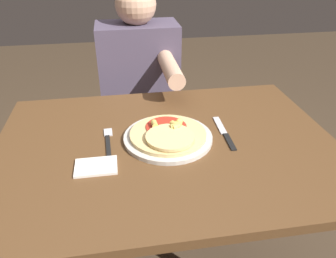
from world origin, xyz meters
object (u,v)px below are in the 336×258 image
(pizza, at_px, (169,134))
(fork, at_px, (108,140))
(dining_table, at_px, (167,172))
(plate, at_px, (168,138))
(knife, at_px, (224,133))
(person_diner, at_px, (140,85))

(pizza, distance_m, fork, 0.20)
(dining_table, bearing_deg, plate, 74.78)
(fork, bearing_deg, knife, -2.55)
(pizza, relative_size, fork, 1.44)
(plate, bearing_deg, person_diner, 93.58)
(fork, bearing_deg, plate, -6.33)
(plate, distance_m, pizza, 0.02)
(dining_table, bearing_deg, knife, 6.98)
(fork, bearing_deg, person_diner, 75.57)
(plate, height_order, pizza, pizza)
(dining_table, xyz_separation_m, knife, (0.20, 0.02, 0.12))
(dining_table, height_order, fork, fork)
(plate, relative_size, pizza, 1.16)
(fork, bearing_deg, dining_table, -12.49)
(pizza, xyz_separation_m, fork, (-0.20, 0.03, -0.02))
(dining_table, distance_m, knife, 0.24)
(fork, distance_m, knife, 0.39)
(dining_table, height_order, plate, plate)
(pizza, height_order, knife, pizza)
(dining_table, relative_size, fork, 6.35)
(dining_table, relative_size, plate, 3.78)
(fork, relative_size, knife, 0.80)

